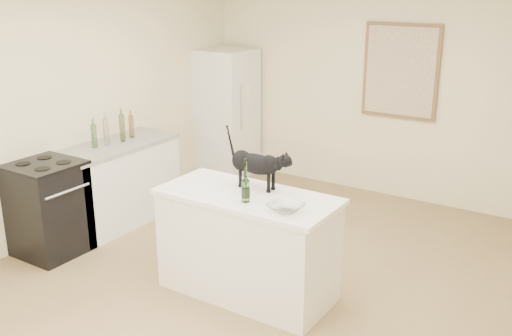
# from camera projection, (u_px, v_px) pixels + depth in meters

# --- Properties ---
(floor) EXTENTS (5.50, 5.50, 0.00)m
(floor) POSITION_uv_depth(u_px,v_px,m) (251.00, 279.00, 5.24)
(floor) COLOR #937A4E
(floor) RESTS_ON ground
(wall_back) EXTENTS (4.50, 0.00, 4.50)m
(wall_back) POSITION_uv_depth(u_px,v_px,m) (376.00, 90.00, 7.03)
(wall_back) COLOR #F7EFBF
(wall_back) RESTS_ON ground
(wall_left) EXTENTS (0.00, 5.50, 5.50)m
(wall_left) POSITION_uv_depth(u_px,v_px,m) (69.00, 109.00, 6.00)
(wall_left) COLOR #F7EFBF
(wall_left) RESTS_ON ground
(island_base) EXTENTS (1.44, 0.67, 0.86)m
(island_base) POSITION_uv_depth(u_px,v_px,m) (248.00, 246.00, 4.89)
(island_base) COLOR white
(island_base) RESTS_ON floor
(island_top) EXTENTS (1.50, 0.70, 0.04)m
(island_top) POSITION_uv_depth(u_px,v_px,m) (248.00, 196.00, 4.75)
(island_top) COLOR white
(island_top) RESTS_ON island_base
(left_cabinets) EXTENTS (0.60, 1.40, 0.86)m
(left_cabinets) POSITION_uv_depth(u_px,v_px,m) (117.00, 185.00, 6.35)
(left_cabinets) COLOR white
(left_cabinets) RESTS_ON floor
(left_countertop) EXTENTS (0.62, 1.44, 0.04)m
(left_countertop) POSITION_uv_depth(u_px,v_px,m) (114.00, 145.00, 6.21)
(left_countertop) COLOR gray
(left_countertop) RESTS_ON left_cabinets
(stove) EXTENTS (0.60, 0.60, 0.90)m
(stove) POSITION_uv_depth(u_px,v_px,m) (49.00, 209.00, 5.63)
(stove) COLOR black
(stove) RESTS_ON floor
(fridge) EXTENTS (0.68, 0.68, 1.70)m
(fridge) POSITION_uv_depth(u_px,v_px,m) (226.00, 113.00, 7.86)
(fridge) COLOR white
(fridge) RESTS_ON floor
(artwork_frame) EXTENTS (0.90, 0.03, 1.10)m
(artwork_frame) POSITION_uv_depth(u_px,v_px,m) (400.00, 71.00, 6.77)
(artwork_frame) COLOR brown
(artwork_frame) RESTS_ON wall_back
(artwork_canvas) EXTENTS (0.82, 0.00, 1.02)m
(artwork_canvas) POSITION_uv_depth(u_px,v_px,m) (400.00, 71.00, 6.76)
(artwork_canvas) COLOR beige
(artwork_canvas) RESTS_ON wall_back
(black_cat) EXTENTS (0.55, 0.19, 0.38)m
(black_cat) POSITION_uv_depth(u_px,v_px,m) (256.00, 167.00, 4.83)
(black_cat) COLOR black
(black_cat) RESTS_ON island_top
(wine_bottle) EXTENTS (0.07, 0.07, 0.31)m
(wine_bottle) POSITION_uv_depth(u_px,v_px,m) (246.00, 183.00, 4.54)
(wine_bottle) COLOR #346227
(wine_bottle) RESTS_ON island_top
(glass_bowl) EXTENTS (0.30, 0.30, 0.07)m
(glass_bowl) POSITION_uv_depth(u_px,v_px,m) (286.00, 208.00, 4.38)
(glass_bowl) COLOR white
(glass_bowl) RESTS_ON island_top
(fridge_paper) EXTENTS (0.04, 0.12, 0.15)m
(fridge_paper) POSITION_uv_depth(u_px,v_px,m) (247.00, 90.00, 7.58)
(fridge_paper) COLOR silver
(fridge_paper) RESTS_ON fridge
(counter_bottle_cluster) EXTENTS (0.12, 0.58, 0.30)m
(counter_bottle_cluster) POSITION_uv_depth(u_px,v_px,m) (113.00, 131.00, 6.19)
(counter_bottle_cluster) COLOR #1D571E
(counter_bottle_cluster) RESTS_ON left_countertop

